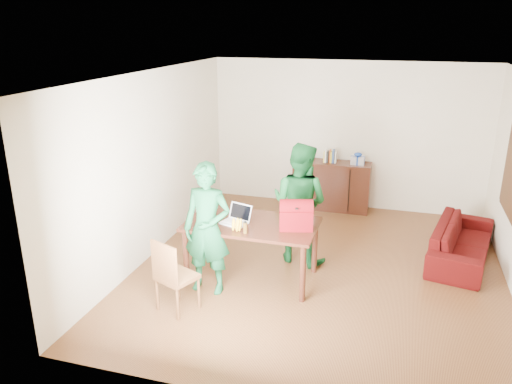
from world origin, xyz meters
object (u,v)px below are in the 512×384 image
(laptop, at_px, (234,221))
(bottle, at_px, (245,227))
(person_near, at_px, (207,229))
(red_bag, at_px, (296,217))
(chair, at_px, (177,289))
(sofa, at_px, (462,242))
(table, at_px, (252,230))
(person_far, at_px, (300,203))

(laptop, height_order, bottle, laptop)
(person_near, xyz_separation_m, red_bag, (1.05, 0.43, 0.11))
(chair, height_order, sofa, chair)
(bottle, bearing_deg, laptop, 132.91)
(table, bearing_deg, chair, -121.69)
(chair, bearing_deg, person_near, 93.86)
(person_near, height_order, laptop, person_near)
(person_far, height_order, bottle, person_far)
(person_near, relative_size, bottle, 10.70)
(person_far, distance_m, sofa, 2.48)
(table, relative_size, bottle, 10.82)
(table, xyz_separation_m, sofa, (2.80, 1.41, -0.44))
(table, relative_size, sofa, 0.94)
(person_near, height_order, person_far, person_far)
(table, height_order, sofa, table)
(chair, relative_size, sofa, 0.50)
(laptop, height_order, sofa, laptop)
(sofa, bearing_deg, chair, 137.15)
(sofa, bearing_deg, person_near, 131.90)
(chair, bearing_deg, red_bag, 61.53)
(chair, xyz_separation_m, red_bag, (1.24, 0.99, 0.69))
(person_near, bearing_deg, bottle, 14.45)
(table, relative_size, red_bag, 4.14)
(table, xyz_separation_m, red_bag, (0.60, -0.03, 0.26))
(sofa, bearing_deg, laptop, 128.51)
(person_far, xyz_separation_m, sofa, (2.30, 0.67, -0.61))
(chair, bearing_deg, laptop, 88.25)
(table, bearing_deg, red_bag, -2.57)
(chair, bearing_deg, bottle, 68.12)
(red_bag, height_order, sofa, red_bag)
(person_near, distance_m, bottle, 0.48)
(red_bag, bearing_deg, bottle, -165.42)
(chair, xyz_separation_m, person_far, (1.13, 1.75, 0.61))
(person_far, xyz_separation_m, bottle, (-0.47, -1.09, 0.01))
(chair, distance_m, laptop, 1.17)
(table, height_order, bottle, bottle)
(chair, relative_size, person_far, 0.53)
(bottle, height_order, red_bag, red_bag)
(person_near, bearing_deg, red_bag, 23.83)
(chair, bearing_deg, person_far, 80.22)
(person_far, distance_m, laptop, 1.09)
(laptop, bearing_deg, red_bag, 21.91)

